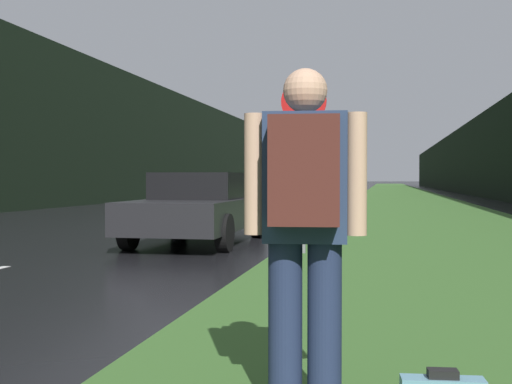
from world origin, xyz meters
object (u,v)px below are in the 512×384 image
car_passing_far (307,188)px  car_passing_near (200,207)px  hitchhiker_with_backpack (305,220)px  stop_sign (304,144)px  delivery_truck (332,175)px

car_passing_far → car_passing_near: bearing=90.0°
car_passing_near → car_passing_far: (-0.00, 17.45, 0.10)m
hitchhiker_with_backpack → stop_sign: bearing=91.7°
stop_sign → hitchhiker_with_backpack: size_ratio=1.60×
hitchhiker_with_backpack → car_passing_far: size_ratio=0.42×
hitchhiker_with_backpack → car_passing_far: (-3.10, 26.14, -0.24)m
stop_sign → car_passing_near: (-2.20, 1.48, -1.12)m
stop_sign → hitchhiker_with_backpack: stop_sign is taller
hitchhiker_with_backpack → car_passing_near: hitchhiker_with_backpack is taller
stop_sign → hitchhiker_with_backpack: bearing=-82.9°
delivery_truck → stop_sign: bearing=-85.8°
stop_sign → delivery_truck: delivery_truck is taller
car_passing_far → delivery_truck: (-3.46, 58.29, 0.97)m
stop_sign → car_passing_near: bearing=146.0°
car_passing_near → delivery_truck: size_ratio=0.55×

